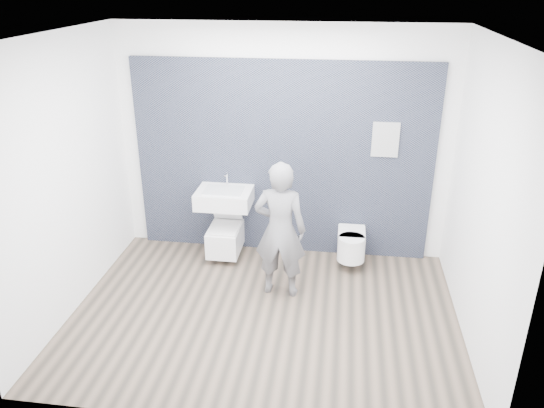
# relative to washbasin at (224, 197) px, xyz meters

# --- Properties ---
(ground) EXTENTS (4.00, 4.00, 0.00)m
(ground) POSITION_rel_washbasin_xyz_m (0.67, -1.19, -0.79)
(ground) COLOR brown
(ground) RESTS_ON ground
(room_shell) EXTENTS (4.00, 4.00, 4.00)m
(room_shell) POSITION_rel_washbasin_xyz_m (0.67, -1.19, 0.95)
(room_shell) COLOR white
(room_shell) RESTS_ON ground
(tile_wall) EXTENTS (3.60, 0.06, 2.40)m
(tile_wall) POSITION_rel_washbasin_xyz_m (0.67, 0.28, -0.79)
(tile_wall) COLOR black
(tile_wall) RESTS_ON ground
(washbasin) EXTENTS (0.66, 0.50, 0.50)m
(washbasin) POSITION_rel_washbasin_xyz_m (0.00, 0.00, 0.00)
(washbasin) COLOR white
(washbasin) RESTS_ON ground
(toilet_square) EXTENTS (0.38, 0.55, 0.70)m
(toilet_square) POSITION_rel_washbasin_xyz_m (0.00, -0.02, -0.53)
(toilet_square) COLOR white
(toilet_square) RESTS_ON ground
(toilet_rounded) EXTENTS (0.33, 0.56, 0.31)m
(toilet_rounded) POSITION_rel_washbasin_xyz_m (1.55, -0.03, -0.51)
(toilet_rounded) COLOR white
(toilet_rounded) RESTS_ON ground
(info_placard) EXTENTS (0.31, 0.03, 0.41)m
(info_placard) POSITION_rel_washbasin_xyz_m (1.87, 0.23, -0.79)
(info_placard) COLOR silver
(info_placard) RESTS_ON ground
(visitor) EXTENTS (0.58, 0.40, 1.54)m
(visitor) POSITION_rel_washbasin_xyz_m (0.78, -0.74, -0.02)
(visitor) COLOR slate
(visitor) RESTS_ON ground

